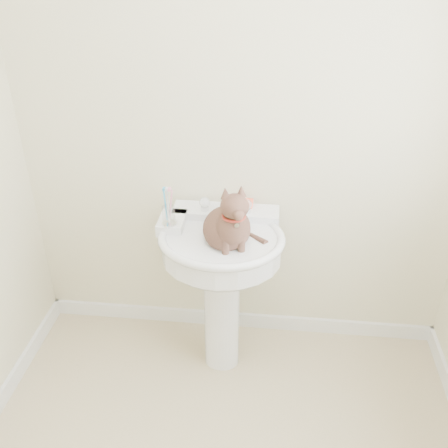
% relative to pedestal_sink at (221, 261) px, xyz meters
% --- Properties ---
extents(wall_back, '(2.20, 0.00, 2.50)m').
position_rel_pedestal_sink_xyz_m(wall_back, '(0.06, 0.29, 0.60)').
color(wall_back, beige).
rests_on(wall_back, ground).
extents(baseboard_back, '(2.20, 0.02, 0.09)m').
position_rel_pedestal_sink_xyz_m(baseboard_back, '(0.06, 0.28, -0.61)').
color(baseboard_back, white).
rests_on(baseboard_back, floor).
extents(pedestal_sink, '(0.60, 0.59, 0.83)m').
position_rel_pedestal_sink_xyz_m(pedestal_sink, '(0.00, 0.00, 0.00)').
color(pedestal_sink, white).
rests_on(pedestal_sink, floor).
extents(faucet, '(0.28, 0.12, 0.14)m').
position_rel_pedestal_sink_xyz_m(faucet, '(0.00, 0.15, 0.22)').
color(faucet, silver).
rests_on(faucet, pedestal_sink).
extents(soap_bar, '(0.09, 0.06, 0.03)m').
position_rel_pedestal_sink_xyz_m(soap_bar, '(0.09, 0.23, 0.19)').
color(soap_bar, '#F5573A').
rests_on(soap_bar, pedestal_sink).
extents(toothbrush_cup, '(0.07, 0.07, 0.19)m').
position_rel_pedestal_sink_xyz_m(toothbrush_cup, '(-0.24, 0.02, 0.23)').
color(toothbrush_cup, silver).
rests_on(toothbrush_cup, pedestal_sink).
extents(cat, '(0.24, 0.30, 0.44)m').
position_rel_pedestal_sink_xyz_m(cat, '(0.04, -0.06, 0.23)').
color(cat, brown).
rests_on(cat, pedestal_sink).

